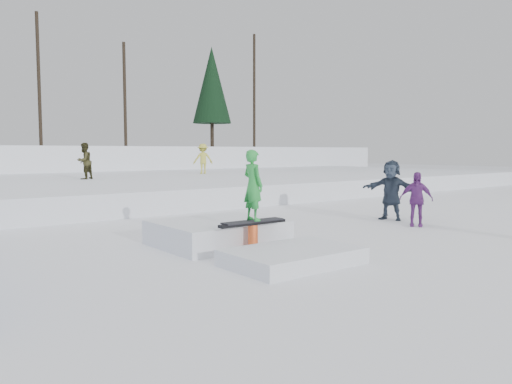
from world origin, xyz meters
TOP-DOWN VIEW (x-y plane):
  - ground at (0.00, 0.00)m, footprint 120.00×120.00m
  - snow_midrise at (0.00, 16.00)m, footprint 50.00×18.00m
  - treeline at (6.18, 28.28)m, footprint 40.24×4.22m
  - walker_olive at (0.88, 15.22)m, footprint 1.01×0.95m
  - walker_ygreen at (8.06, 16.65)m, footprint 1.25×1.00m
  - spectator_purple at (5.07, 0.66)m, footprint 0.82×0.94m
  - spectator_dark at (5.61, 1.91)m, footprint 1.03×1.77m
  - jib_rail_feature at (-0.78, 1.03)m, footprint 2.60×4.40m

SIDE VIEW (x-z plane):
  - ground at x=0.00m, z-range 0.00..0.00m
  - jib_rail_feature at x=-0.78m, z-range -0.75..1.36m
  - snow_midrise at x=0.00m, z-range 0.00..0.80m
  - spectator_purple at x=5.07m, z-range 0.00..1.51m
  - spectator_dark at x=5.61m, z-range 0.00..1.82m
  - walker_olive at x=0.88m, z-range 0.80..2.46m
  - walker_ygreen at x=8.06m, z-range 0.80..2.49m
  - treeline at x=6.18m, z-range 2.20..12.70m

